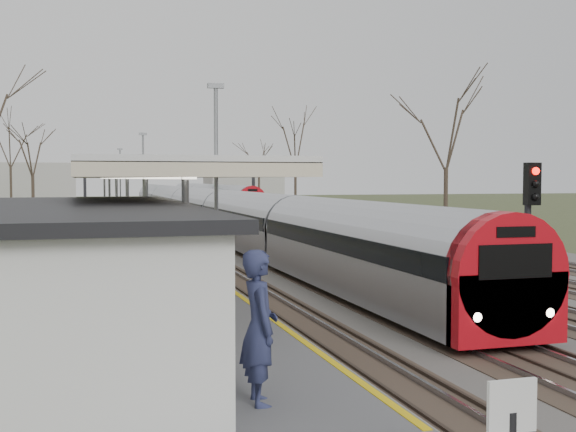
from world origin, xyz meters
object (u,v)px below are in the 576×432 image
at_px(passenger, 259,328).
at_px(signal_post, 529,221).
at_px(train_far, 209,197).
at_px(train_near, 203,210).

height_order(passenger, signal_post, signal_post).
bearing_deg(signal_post, train_far, 85.82).
xyz_separation_m(train_near, passenger, (-6.45, -41.76, 0.46)).
bearing_deg(train_far, passenger, -99.74).
xyz_separation_m(train_near, signal_post, (1.75, -35.36, 1.25)).
xyz_separation_m(train_far, signal_post, (-5.25, -71.92, 1.25)).
height_order(train_near, train_far, same).
relative_size(train_near, passenger, 39.89).
height_order(train_far, signal_post, signal_post).
distance_m(train_near, passenger, 42.26).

